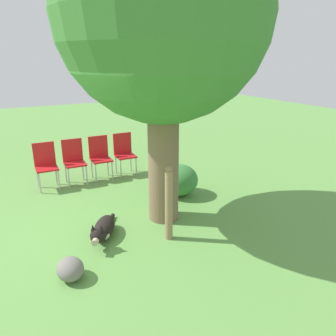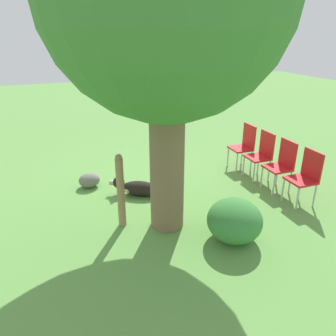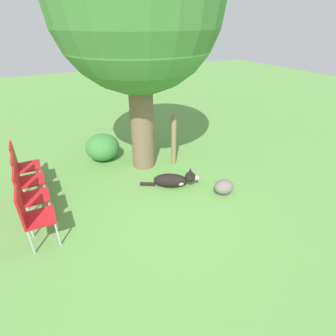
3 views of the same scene
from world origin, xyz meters
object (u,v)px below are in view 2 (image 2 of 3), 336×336
at_px(red_chair_1, 262,152).
at_px(red_chair_3, 306,174).
at_px(red_chair_2, 282,163).
at_px(dog, 136,188).
at_px(fence_post, 121,191).
at_px(red_chair_0, 244,144).

distance_m(red_chair_1, red_chair_3, 1.19).
height_order(red_chair_1, red_chair_2, same).
bearing_deg(red_chair_2, red_chair_1, -86.80).
relative_size(red_chair_1, red_chair_3, 1.00).
relative_size(dog, fence_post, 0.90).
bearing_deg(red_chair_2, red_chair_3, 93.20).
bearing_deg(red_chair_0, dog, 10.40).
relative_size(dog, red_chair_2, 1.10).
distance_m(red_chair_2, red_chair_3, 0.59).
height_order(red_chair_2, red_chair_3, same).
relative_size(fence_post, red_chair_2, 1.22).
bearing_deg(red_chair_0, fence_post, 24.41).
bearing_deg(red_chair_2, dog, -15.12).
relative_size(red_chair_2, red_chair_3, 1.00).
bearing_deg(red_chair_3, red_chair_0, -86.80).
xyz_separation_m(fence_post, red_chair_0, (-3.06, -1.31, -0.04)).
relative_size(dog, red_chair_1, 1.10).
bearing_deg(red_chair_3, red_chair_2, -86.80).
xyz_separation_m(dog, red_chair_1, (-2.60, 0.17, 0.41)).
bearing_deg(red_chair_2, red_chair_0, -86.80).
distance_m(dog, red_chair_2, 2.76).
xyz_separation_m(red_chair_1, red_chair_3, (-0.04, 1.18, 0.00)).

